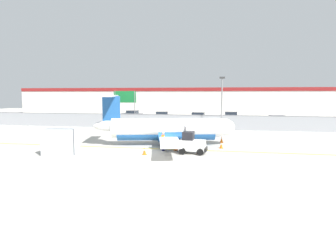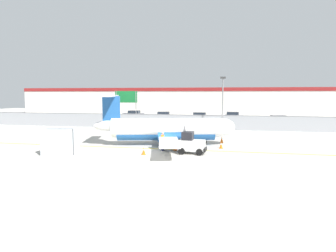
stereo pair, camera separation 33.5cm
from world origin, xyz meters
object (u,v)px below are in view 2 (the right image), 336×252
object	(u,v)px
traffic_cone_far_left	(144,151)
traffic_cone_near_right	(221,145)
traffic_cone_near_left	(175,147)
parked_car_3	(232,116)
parked_car_0	(134,114)
apron_light_pole	(223,100)
commuter_airplane	(168,129)
highway_sign	(126,100)
traffic_cone_far_right	(222,140)
parked_car_1	(163,116)
parked_car_2	(199,117)
ground_crew_worker	(163,140)
cargo_container	(60,142)
baggage_tug	(191,144)
parked_car_4	(278,120)

from	to	relation	value
traffic_cone_far_left	traffic_cone_near_right	bearing A→B (deg)	33.95
traffic_cone_near_left	parked_car_3	distance (m)	31.78
traffic_cone_far_left	parked_car_0	distance (m)	36.84
apron_light_pole	traffic_cone_near_left	bearing A→B (deg)	-105.76
commuter_airplane	highway_sign	bearing A→B (deg)	108.70
traffic_cone_far_left	highway_sign	bearing A→B (deg)	112.90
traffic_cone_far_right	parked_car_1	distance (m)	26.81
traffic_cone_near_left	parked_car_2	bearing A→B (deg)	91.30
ground_crew_worker	highway_sign	size ratio (longest dim) A/B	0.31
ground_crew_worker	traffic_cone_far_left	bearing A→B (deg)	-100.33
parked_car_1	apron_light_pole	size ratio (longest dim) A/B	0.60
cargo_container	parked_car_1	bearing A→B (deg)	89.59
baggage_tug	parked_car_3	xyz separation A→B (m)	(3.73, 32.60, 0.04)
parked_car_3	ground_crew_worker	bearing A→B (deg)	81.14
commuter_airplane	parked_car_0	xyz separation A→B (m)	(-13.27, 29.76, -0.71)
baggage_tug	apron_light_pole	distance (m)	15.46
traffic_cone_near_left	parked_car_4	world-z (taller)	parked_car_4
traffic_cone_near_left	traffic_cone_near_right	xyz separation A→B (m)	(4.02, 1.75, 0.00)
traffic_cone_far_right	traffic_cone_near_left	bearing A→B (deg)	-127.51
cargo_container	traffic_cone_far_left	distance (m)	7.00
parked_car_1	parked_car_3	bearing A→B (deg)	-177.73
traffic_cone_far_left	traffic_cone_far_right	bearing A→B (deg)	50.84
traffic_cone_near_right	parked_car_2	distance (m)	27.25
traffic_cone_near_right	parked_car_1	bearing A→B (deg)	112.84
commuter_airplane	parked_car_3	size ratio (longest dim) A/B	3.73
parked_car_1	apron_light_pole	bearing A→B (deg)	119.70
cargo_container	parked_car_2	xyz separation A→B (m)	(8.43, 32.41, -0.21)
traffic_cone_near_left	apron_light_pole	bearing A→B (deg)	74.24
traffic_cone_near_right	parked_car_3	xyz separation A→B (m)	(1.29, 29.57, 0.58)
highway_sign	baggage_tug	bearing A→B (deg)	-57.35
ground_crew_worker	apron_light_pole	size ratio (longest dim) A/B	0.23
traffic_cone_far_right	parked_car_2	distance (m)	23.85
parked_car_1	cargo_container	bearing A→B (deg)	81.12
commuter_airplane	parked_car_3	bearing A→B (deg)	64.12
parked_car_0	highway_sign	world-z (taller)	highway_sign
parked_car_1	apron_light_pole	xyz separation A→B (m)	(11.46, -15.74, 3.41)
traffic_cone_far_right	apron_light_pole	distance (m)	9.31
ground_crew_worker	parked_car_4	size ratio (longest dim) A/B	0.39
parked_car_0	highway_sign	distance (m)	14.47
traffic_cone_near_right	cargo_container	bearing A→B (deg)	-156.95
apron_light_pole	baggage_tug	bearing A→B (deg)	-98.63
parked_car_0	ground_crew_worker	bearing A→B (deg)	115.23
cargo_container	traffic_cone_near_left	world-z (taller)	cargo_container
traffic_cone_near_left	parked_car_4	distance (m)	26.44
traffic_cone_near_left	traffic_cone_far_right	size ratio (longest dim) A/B	1.00
parked_car_3	parked_car_2	bearing A→B (deg)	27.12
apron_light_pole	highway_sign	xyz separation A→B (m)	(-14.99, 4.96, -0.16)
commuter_airplane	traffic_cone_far_left	xyz separation A→B (m)	(-1.11, -5.01, -1.29)
commuter_airplane	traffic_cone_far_left	distance (m)	5.29
traffic_cone_far_right	apron_light_pole	world-z (taller)	apron_light_pole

